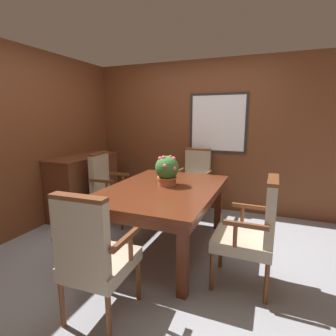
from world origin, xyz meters
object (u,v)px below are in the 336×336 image
Objects in this scene: sideboard_cabinet at (84,185)px; chair_right_near at (253,230)px; chair_head_far at (195,179)px; dining_table at (163,195)px; potted_plant at (167,170)px; chair_left_far at (108,186)px; chair_head_near at (94,254)px.

chair_right_near is at bearing -19.80° from sideboard_cabinet.
chair_head_far is at bearing 24.39° from sideboard_cabinet.
dining_table is 0.30m from potted_plant.
chair_left_far is 0.59m from sideboard_cabinet.
chair_head_near reaches higher than sideboard_cabinet.
potted_plant reaches higher than sideboard_cabinet.
chair_head_near is at bearing -49.99° from chair_right_near.
chair_left_far is at bearing 158.76° from dining_table.
sideboard_cabinet is (-1.60, 1.83, -0.08)m from chair_head_near.
chair_right_near reaches higher than sideboard_cabinet.
chair_right_near is 1.00× the size of chair_left_far.
chair_right_near is at bearing -115.52° from chair_left_far.
chair_head_near is 2.86× the size of potted_plant.
chair_head_far is at bearing 89.60° from dining_table.
chair_head_near is 1.37m from chair_right_near.
chair_left_far is 2.86× the size of potted_plant.
chair_right_near is 2.82m from sideboard_cabinet.
potted_plant reaches higher than chair_head_far.
potted_plant is at bearing 87.01° from dining_table.
dining_table is 1.31m from chair_head_far.
dining_table is at bearing -109.99° from chair_right_near.
chair_head_near is 1.42m from potted_plant.
sideboard_cabinet is (-1.63, -0.74, -0.08)m from chair_head_far.
sideboard_cabinet is at bearing 69.51° from chair_left_far.
chair_left_far is (-1.06, -0.90, 0.00)m from chair_head_far.
chair_head_far and chair_right_near have the same top height.
chair_right_near is (1.04, -0.39, -0.10)m from dining_table.
chair_head_far is (0.01, 1.31, -0.10)m from dining_table.
chair_right_near is at bearing -56.56° from chair_head_far.
chair_right_near is (1.03, -1.69, 0.00)m from chair_head_far.
chair_head_far is 1.39m from chair_left_far.
dining_table is 4.78× the size of potted_plant.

